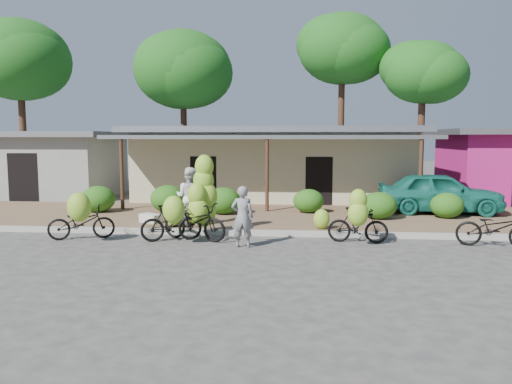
% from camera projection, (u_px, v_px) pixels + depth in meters
% --- Properties ---
extents(ground, '(100.00, 100.00, 0.00)m').
position_uv_depth(ground, '(251.00, 251.00, 12.77)').
color(ground, '#3E3B39').
rests_on(ground, ground).
extents(sidewalk, '(60.00, 6.00, 0.12)m').
position_uv_depth(sidewalk, '(265.00, 217.00, 17.71)').
color(sidewalk, brown).
rests_on(sidewalk, ground).
extents(curb, '(60.00, 0.25, 0.15)m').
position_uv_depth(curb, '(257.00, 233.00, 14.74)').
color(curb, '#A8A399').
rests_on(curb, ground).
extents(shop_main, '(13.00, 8.50, 3.35)m').
position_uv_depth(shop_main, '(274.00, 162.00, 23.40)').
color(shop_main, '#BEB690').
rests_on(shop_main, ground).
extents(shop_pink, '(6.00, 6.00, 3.25)m').
position_uv_depth(shop_pink, '(506.00, 164.00, 22.52)').
color(shop_pink, '#B41B6A').
rests_on(shop_pink, ground).
extents(shop_grey, '(7.00, 6.00, 3.15)m').
position_uv_depth(shop_grey, '(51.00, 163.00, 24.47)').
color(shop_grey, gray).
rests_on(shop_grey, ground).
extents(tree_back_left, '(5.39, 5.29, 9.04)m').
position_uv_depth(tree_back_left, '(17.00, 58.00, 26.22)').
color(tree_back_left, '#46271C').
rests_on(tree_back_left, ground).
extents(tree_far_center, '(5.65, 5.57, 8.94)m').
position_uv_depth(tree_far_center, '(180.00, 68.00, 28.49)').
color(tree_far_center, '#46271C').
rests_on(tree_far_center, ground).
extents(tree_center_right, '(5.06, 4.93, 9.79)m').
position_uv_depth(tree_center_right, '(339.00, 48.00, 28.05)').
color(tree_center_right, '#46271C').
rests_on(tree_center_right, ground).
extents(tree_near_right, '(4.20, 4.00, 7.89)m').
position_uv_depth(tree_near_right, '(419.00, 71.00, 25.89)').
color(tree_near_right, '#46271C').
rests_on(tree_near_right, ground).
extents(hedge_0, '(1.26, 1.13, 0.98)m').
position_uv_depth(hedge_0, '(98.00, 199.00, 18.51)').
color(hedge_0, '#194F12').
rests_on(hedge_0, sidewalk).
extents(hedge_1, '(1.30, 1.17, 1.01)m').
position_uv_depth(hedge_1, '(168.00, 199.00, 18.49)').
color(hedge_1, '#194F12').
rests_on(hedge_1, sidewalk).
extents(hedge_2, '(1.25, 1.12, 0.97)m').
position_uv_depth(hedge_2, '(224.00, 201.00, 18.02)').
color(hedge_2, '#194F12').
rests_on(hedge_2, sidewalk).
extents(hedge_3, '(1.12, 1.01, 0.88)m').
position_uv_depth(hedge_3, '(309.00, 201.00, 18.36)').
color(hedge_3, '#194F12').
rests_on(hedge_3, sidewalk).
extents(hedge_4, '(1.19, 1.07, 0.93)m').
position_uv_depth(hedge_4, '(379.00, 205.00, 16.95)').
color(hedge_4, '#194F12').
rests_on(hedge_4, sidewalk).
extents(hedge_5, '(1.12, 1.01, 0.88)m').
position_uv_depth(hedge_5, '(447.00, 205.00, 17.14)').
color(hedge_5, '#194F12').
rests_on(hedge_5, sidewalk).
extents(bike_far_left, '(1.94, 1.51, 1.42)m').
position_uv_depth(bike_far_left, '(81.00, 219.00, 14.02)').
color(bike_far_left, black).
rests_on(bike_far_left, ground).
extents(bike_left, '(1.77, 1.40, 1.35)m').
position_uv_depth(bike_left, '(172.00, 220.00, 13.78)').
color(bike_left, black).
rests_on(bike_left, ground).
extents(bike_center, '(2.13, 1.54, 2.40)m').
position_uv_depth(bike_center, '(199.00, 209.00, 14.21)').
color(bike_center, black).
rests_on(bike_center, ground).
extents(bike_right, '(1.68, 1.20, 1.55)m').
position_uv_depth(bike_right, '(358.00, 221.00, 13.51)').
color(bike_right, black).
rests_on(bike_right, ground).
extents(bike_far_right, '(2.06, 1.18, 1.03)m').
position_uv_depth(bike_far_right, '(495.00, 228.00, 13.10)').
color(bike_far_right, black).
rests_on(bike_far_right, ground).
extents(loose_banana_a, '(0.50, 0.42, 0.62)m').
position_uv_depth(loose_banana_a, '(174.00, 217.00, 15.46)').
color(loose_banana_a, '#A6C631').
rests_on(loose_banana_a, sidewalk).
extents(loose_banana_b, '(0.57, 0.49, 0.72)m').
position_uv_depth(loose_banana_b, '(196.00, 214.00, 15.77)').
color(loose_banana_b, '#A6C631').
rests_on(loose_banana_b, sidewalk).
extents(loose_banana_c, '(0.49, 0.42, 0.61)m').
position_uv_depth(loose_banana_c, '(322.00, 219.00, 15.09)').
color(loose_banana_c, '#A6C631').
rests_on(loose_banana_c, sidewalk).
extents(sack_near, '(0.92, 0.84, 0.30)m').
position_uv_depth(sack_near, '(195.00, 219.00, 16.03)').
color(sack_near, silver).
rests_on(sack_near, sidewalk).
extents(sack_far, '(0.84, 0.73, 0.28)m').
position_uv_depth(sack_far, '(151.00, 218.00, 16.27)').
color(sack_far, silver).
rests_on(sack_far, sidewalk).
extents(vendor, '(0.60, 0.40, 1.63)m').
position_uv_depth(vendor, '(243.00, 217.00, 13.10)').
color(vendor, gray).
rests_on(vendor, ground).
extents(bystander, '(0.99, 0.83, 1.84)m').
position_uv_depth(bystander, '(190.00, 197.00, 15.62)').
color(bystander, white).
rests_on(bystander, sidewalk).
extents(teal_van, '(4.52, 2.01, 1.51)m').
position_uv_depth(teal_van, '(439.00, 193.00, 18.24)').
color(teal_van, '#17695A').
rests_on(teal_van, sidewalk).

